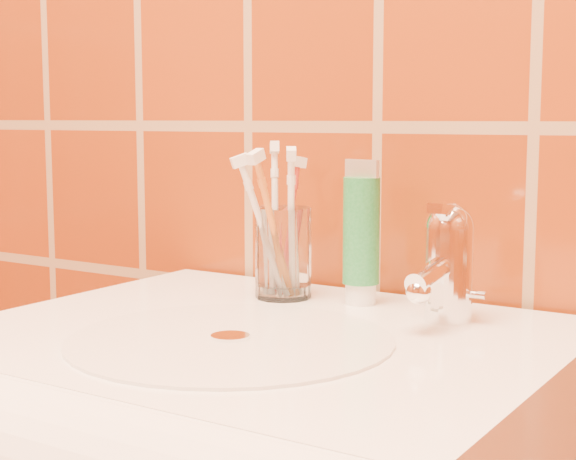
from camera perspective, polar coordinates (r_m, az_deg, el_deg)
The scene contains 8 objects.
glass_tumbler at distance 0.99m, azimuth -0.31°, elevation -1.49°, with size 0.06×0.06×0.10m, color white.
toothpaste_tube at distance 0.96m, azimuth 4.75°, elevation -0.46°, with size 0.04×0.04×0.16m.
faucet at distance 0.89m, azimuth 10.26°, elevation -1.84°, with size 0.05×0.11×0.12m.
toothbrush_0 at distance 1.00m, azimuth 0.01°, elevation 0.22°, with size 0.03×0.05×0.17m, color red, non-canonical shape.
toothbrush_1 at distance 1.00m, azimuth -0.84°, elevation 0.69°, with size 0.04×0.05×0.18m, color silver, non-canonical shape.
toothbrush_2 at distance 0.97m, azimuth -1.62°, elevation 0.10°, with size 0.06×0.06×0.17m, color white, non-canonical shape.
toothbrush_3 at distance 0.97m, azimuth 0.20°, elevation 0.32°, with size 0.04×0.05×0.18m, color white, non-canonical shape.
toothbrush_4 at distance 0.96m, azimuth -0.97°, elevation 0.18°, with size 0.03×0.08×0.18m, color orange, non-canonical shape.
Camera 1 is at (0.47, 0.28, 1.05)m, focal length 55.00 mm.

